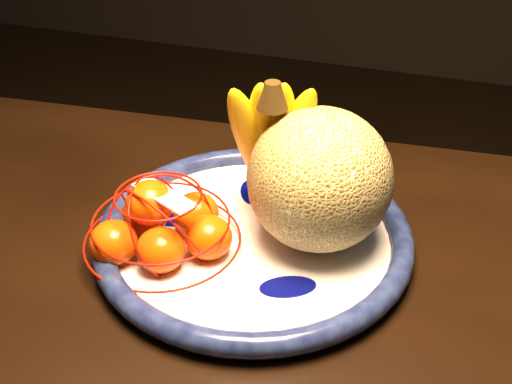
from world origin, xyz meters
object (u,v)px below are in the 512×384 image
(cantaloupe, at_px, (320,180))
(mandarin_bag, at_px, (162,226))
(banana_bunch, at_px, (271,136))
(dining_table, at_px, (119,356))
(fruit_bowl, at_px, (253,236))

(cantaloupe, relative_size, mandarin_bag, 0.74)
(cantaloupe, bearing_deg, banana_bunch, 147.50)
(cantaloupe, xyz_separation_m, banana_bunch, (-0.07, 0.04, 0.02))
(dining_table, bearing_deg, banana_bunch, 57.36)
(cantaloupe, xyz_separation_m, mandarin_bag, (-0.16, -0.07, -0.05))
(banana_bunch, height_order, mandarin_bag, banana_bunch)
(banana_bunch, xyz_separation_m, mandarin_bag, (-0.09, -0.11, -0.07))
(fruit_bowl, bearing_deg, mandarin_bag, -150.59)
(cantaloupe, height_order, banana_bunch, banana_bunch)
(mandarin_bag, bearing_deg, fruit_bowl, 29.41)
(banana_bunch, bearing_deg, cantaloupe, -50.00)
(mandarin_bag, bearing_deg, banana_bunch, 51.49)
(dining_table, bearing_deg, cantaloupe, 37.84)
(banana_bunch, bearing_deg, fruit_bowl, -108.59)
(dining_table, relative_size, fruit_bowl, 3.95)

